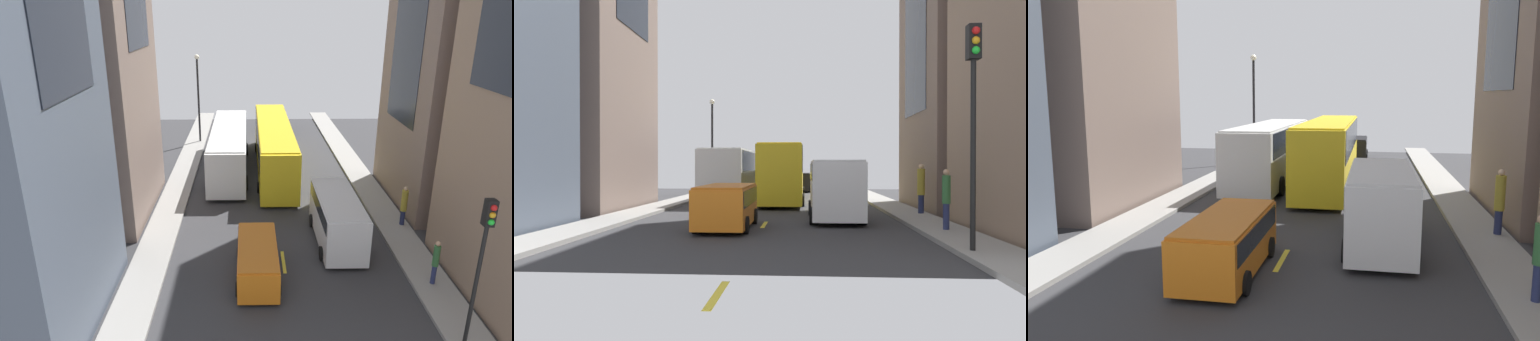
# 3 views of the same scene
# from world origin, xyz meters

# --- Properties ---
(ground_plane) EXTENTS (38.78, 38.78, 0.00)m
(ground_plane) POSITION_xyz_m (0.00, 0.00, 0.00)
(ground_plane) COLOR #333335
(sidewalk_west) EXTENTS (1.83, 44.00, 0.15)m
(sidewalk_west) POSITION_xyz_m (-6.48, 0.00, 0.07)
(sidewalk_west) COLOR gray
(sidewalk_west) RESTS_ON ground
(sidewalk_east) EXTENTS (1.83, 44.00, 0.15)m
(sidewalk_east) POSITION_xyz_m (6.48, 0.00, 0.07)
(sidewalk_east) COLOR gray
(sidewalk_east) RESTS_ON ground
(lane_stripe_1) EXTENTS (0.16, 2.00, 0.01)m
(lane_stripe_1) POSITION_xyz_m (0.00, -10.50, 0.01)
(lane_stripe_1) COLOR yellow
(lane_stripe_1) RESTS_ON ground
(lane_stripe_2) EXTENTS (0.16, 2.00, 0.01)m
(lane_stripe_2) POSITION_xyz_m (0.00, 0.00, 0.01)
(lane_stripe_2) COLOR yellow
(lane_stripe_2) RESTS_ON ground
(lane_stripe_3) EXTENTS (0.16, 2.00, 0.01)m
(lane_stripe_3) POSITION_xyz_m (0.00, 10.50, 0.01)
(lane_stripe_3) COLOR yellow
(lane_stripe_3) RESTS_ON ground
(lane_stripe_4) EXTENTS (0.16, 2.00, 0.01)m
(lane_stripe_4) POSITION_xyz_m (0.00, 21.00, 0.01)
(lane_stripe_4) COLOR yellow
(lane_stripe_4) RESTS_ON ground
(building_east_1) EXTENTS (6.61, 8.84, 22.88)m
(building_east_1) POSITION_xyz_m (10.86, -2.86, 11.44)
(building_east_1) COLOR #7A665B
(building_east_1) RESTS_ON ground
(city_bus_white) EXTENTS (2.80, 12.44, 3.35)m
(city_bus_white) POSITION_xyz_m (-3.10, 2.67, 2.01)
(city_bus_white) COLOR silver
(city_bus_white) RESTS_ON ground
(streetcar_yellow) EXTENTS (2.70, 14.73, 3.59)m
(streetcar_yellow) POSITION_xyz_m (0.26, 2.85, 2.13)
(streetcar_yellow) COLOR yellow
(streetcar_yellow) RESTS_ON ground
(delivery_van_white) EXTENTS (2.25, 5.86, 2.58)m
(delivery_van_white) POSITION_xyz_m (2.92, -8.52, 1.51)
(delivery_van_white) COLOR white
(delivery_van_white) RESTS_ON ground
(car_black_0) EXTENTS (1.98, 4.25, 1.68)m
(car_black_0) POSITION_xyz_m (1.22, 14.27, 0.99)
(car_black_0) COLOR black
(car_black_0) RESTS_ON ground
(car_orange_1) EXTENTS (1.95, 4.73, 1.63)m
(car_orange_1) POSITION_xyz_m (-1.30, -11.71, 0.96)
(car_orange_1) COLOR orange
(car_orange_1) RESTS_ON ground
(pedestrian_crossing_near) EXTENTS (0.28, 0.28, 2.08)m
(pedestrian_crossing_near) POSITION_xyz_m (6.47, -12.62, 1.28)
(pedestrian_crossing_near) COLOR navy
(pedestrian_crossing_near) RESTS_ON ground
(pedestrian_crossing_mid) EXTENTS (0.35, 0.35, 2.29)m
(pedestrian_crossing_mid) POSITION_xyz_m (6.98, -6.85, 1.37)
(pedestrian_crossing_mid) COLOR navy
(pedestrian_crossing_mid) RESTS_ON ground
(traffic_light_near_corner) EXTENTS (0.32, 0.44, 5.86)m
(traffic_light_near_corner) POSITION_xyz_m (5.96, -16.78, 4.23)
(traffic_light_near_corner) COLOR black
(traffic_light_near_corner) RESTS_ON ground
(streetlamp_near) EXTENTS (0.44, 0.44, 7.75)m
(streetlamp_near) POSITION_xyz_m (-6.06, 10.33, 4.84)
(streetlamp_near) COLOR black
(streetlamp_near) RESTS_ON ground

